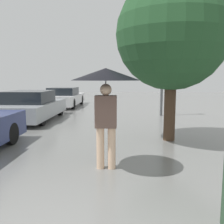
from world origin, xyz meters
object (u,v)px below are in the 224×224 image
at_px(street_lamp, 163,56).
at_px(parked_car_middle, 31,106).
at_px(pedestrian, 106,85).
at_px(parked_car_farthest, 64,97).
at_px(tree, 172,34).

bearing_deg(street_lamp, parked_car_middle, -165.20).
distance_m(pedestrian, parked_car_middle, 6.52).
bearing_deg(parked_car_farthest, parked_car_middle, -91.46).
bearing_deg(street_lamp, pedestrian, -106.36).
bearing_deg(parked_car_middle, parked_car_farthest, 88.54).
relative_size(parked_car_farthest, street_lamp, 1.12).
relative_size(parked_car_middle, street_lamp, 1.08).
xyz_separation_m(pedestrian, street_lamp, (2.02, 6.88, 1.10)).
distance_m(pedestrian, tree, 3.04).
distance_m(parked_car_farthest, tree, 9.87).
bearing_deg(street_lamp, parked_car_farthest, 145.87).
bearing_deg(parked_car_middle, pedestrian, -57.38).
height_order(pedestrian, parked_car_middle, pedestrian).
relative_size(pedestrian, tree, 0.43).
bearing_deg(tree, parked_car_farthest, 120.82).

